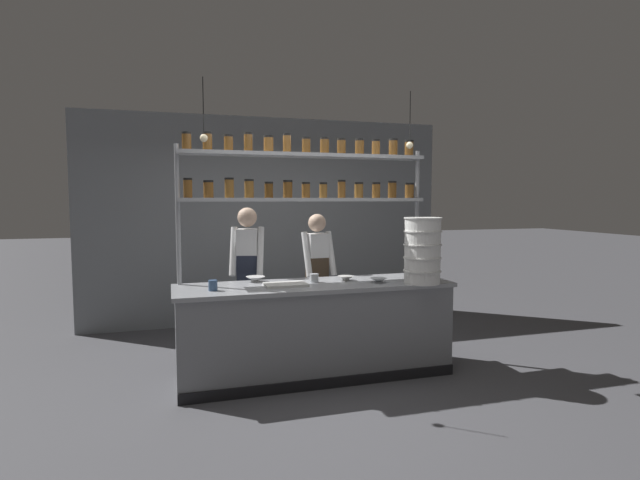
{
  "coord_description": "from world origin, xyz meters",
  "views": [
    {
      "loc": [
        -1.35,
        -4.62,
        1.74
      ],
      "look_at": [
        0.11,
        0.2,
        1.33
      ],
      "focal_mm": 28.0,
      "sensor_mm": 36.0,
      "label": 1
    }
  ],
  "objects_px": {
    "cutting_board": "(286,285)",
    "serving_cup_front": "(314,278)",
    "chef_left": "(248,272)",
    "serving_cup_by_board": "(213,285)",
    "prep_bowl_near_left": "(346,278)",
    "prep_bowl_center_front": "(378,280)",
    "chef_center": "(317,274)",
    "container_stack": "(422,250)",
    "spice_shelf_unit": "(306,181)",
    "prep_bowl_center_back": "(255,279)"
  },
  "relations": [
    {
      "from": "prep_bowl_center_front",
      "to": "prep_bowl_near_left",
      "type": "bearing_deg",
      "value": 140.89
    },
    {
      "from": "chef_left",
      "to": "serving_cup_by_board",
      "type": "relative_size",
      "value": 17.24
    },
    {
      "from": "chef_left",
      "to": "serving_cup_front",
      "type": "relative_size",
      "value": 18.79
    },
    {
      "from": "spice_shelf_unit",
      "to": "prep_bowl_center_front",
      "type": "bearing_deg",
      "value": -36.98
    },
    {
      "from": "cutting_board",
      "to": "container_stack",
      "type": "bearing_deg",
      "value": -10.57
    },
    {
      "from": "container_stack",
      "to": "chef_center",
      "type": "bearing_deg",
      "value": 127.04
    },
    {
      "from": "prep_bowl_center_back",
      "to": "prep_bowl_near_left",
      "type": "bearing_deg",
      "value": -12.44
    },
    {
      "from": "prep_bowl_near_left",
      "to": "prep_bowl_center_front",
      "type": "relative_size",
      "value": 1.0
    },
    {
      "from": "serving_cup_front",
      "to": "chef_left",
      "type": "bearing_deg",
      "value": 130.91
    },
    {
      "from": "chef_center",
      "to": "prep_bowl_center_front",
      "type": "distance_m",
      "value": 0.94
    },
    {
      "from": "serving_cup_front",
      "to": "serving_cup_by_board",
      "type": "height_order",
      "value": "serving_cup_by_board"
    },
    {
      "from": "serving_cup_front",
      "to": "serving_cup_by_board",
      "type": "distance_m",
      "value": 1.02
    },
    {
      "from": "cutting_board",
      "to": "serving_cup_front",
      "type": "bearing_deg",
      "value": 20.96
    },
    {
      "from": "spice_shelf_unit",
      "to": "chef_center",
      "type": "height_order",
      "value": "spice_shelf_unit"
    },
    {
      "from": "spice_shelf_unit",
      "to": "cutting_board",
      "type": "height_order",
      "value": "spice_shelf_unit"
    },
    {
      "from": "container_stack",
      "to": "serving_cup_front",
      "type": "height_order",
      "value": "container_stack"
    },
    {
      "from": "prep_bowl_center_front",
      "to": "spice_shelf_unit",
      "type": "bearing_deg",
      "value": 143.02
    },
    {
      "from": "chef_center",
      "to": "serving_cup_by_board",
      "type": "distance_m",
      "value": 1.48
    },
    {
      "from": "container_stack",
      "to": "serving_cup_front",
      "type": "xyz_separation_m",
      "value": [
        -0.99,
        0.37,
        -0.28
      ]
    },
    {
      "from": "prep_bowl_center_back",
      "to": "serving_cup_front",
      "type": "relative_size",
      "value": 2.17
    },
    {
      "from": "spice_shelf_unit",
      "to": "prep_bowl_center_front",
      "type": "xyz_separation_m",
      "value": [
        0.61,
        -0.46,
        -0.98
      ]
    },
    {
      "from": "chef_center",
      "to": "container_stack",
      "type": "xyz_separation_m",
      "value": [
        0.77,
        -1.02,
        0.35
      ]
    },
    {
      "from": "prep_bowl_center_front",
      "to": "serving_cup_front",
      "type": "relative_size",
      "value": 1.89
    },
    {
      "from": "chef_left",
      "to": "serving_cup_front",
      "type": "xyz_separation_m",
      "value": [
        0.56,
        -0.65,
        0.01
      ]
    },
    {
      "from": "cutting_board",
      "to": "prep_bowl_center_front",
      "type": "distance_m",
      "value": 0.92
    },
    {
      "from": "cutting_board",
      "to": "serving_cup_by_board",
      "type": "distance_m",
      "value": 0.69
    },
    {
      "from": "spice_shelf_unit",
      "to": "chef_left",
      "type": "height_order",
      "value": "spice_shelf_unit"
    },
    {
      "from": "chef_center",
      "to": "cutting_board",
      "type": "xyz_separation_m",
      "value": [
        -0.54,
        -0.77,
        0.03
      ]
    },
    {
      "from": "spice_shelf_unit",
      "to": "prep_bowl_center_back",
      "type": "height_order",
      "value": "spice_shelf_unit"
    },
    {
      "from": "chef_center",
      "to": "container_stack",
      "type": "relative_size",
      "value": 2.44
    },
    {
      "from": "container_stack",
      "to": "prep_bowl_center_front",
      "type": "distance_m",
      "value": 0.52
    },
    {
      "from": "prep_bowl_center_back",
      "to": "serving_cup_by_board",
      "type": "xyz_separation_m",
      "value": [
        -0.45,
        -0.38,
        0.02
      ]
    },
    {
      "from": "container_stack",
      "to": "prep_bowl_center_front",
      "type": "relative_size",
      "value": 3.88
    },
    {
      "from": "prep_bowl_center_front",
      "to": "prep_bowl_center_back",
      "type": "relative_size",
      "value": 0.87
    },
    {
      "from": "prep_bowl_center_back",
      "to": "container_stack",
      "type": "bearing_deg",
      "value": -20.12
    },
    {
      "from": "cutting_board",
      "to": "prep_bowl_center_back",
      "type": "xyz_separation_m",
      "value": [
        -0.24,
        0.32,
        0.01
      ]
    },
    {
      "from": "container_stack",
      "to": "serving_cup_by_board",
      "type": "height_order",
      "value": "container_stack"
    },
    {
      "from": "chef_center",
      "to": "prep_bowl_center_back",
      "type": "height_order",
      "value": "chef_center"
    },
    {
      "from": "prep_bowl_near_left",
      "to": "serving_cup_front",
      "type": "relative_size",
      "value": 1.89
    },
    {
      "from": "prep_bowl_center_front",
      "to": "serving_cup_front",
      "type": "bearing_deg",
      "value": 160.68
    },
    {
      "from": "chef_left",
      "to": "prep_bowl_near_left",
      "type": "height_order",
      "value": "chef_left"
    },
    {
      "from": "prep_bowl_center_front",
      "to": "prep_bowl_center_back",
      "type": "xyz_separation_m",
      "value": [
        -1.15,
        0.41,
        0.0
      ]
    },
    {
      "from": "prep_bowl_near_left",
      "to": "prep_bowl_center_front",
      "type": "xyz_separation_m",
      "value": [
        0.26,
        -0.22,
        -0.0
      ]
    },
    {
      "from": "chef_left",
      "to": "prep_bowl_near_left",
      "type": "xyz_separation_m",
      "value": [
        0.9,
        -0.64,
        -0.01
      ]
    },
    {
      "from": "spice_shelf_unit",
      "to": "prep_bowl_near_left",
      "type": "distance_m",
      "value": 1.07
    },
    {
      "from": "spice_shelf_unit",
      "to": "serving_cup_front",
      "type": "height_order",
      "value": "spice_shelf_unit"
    },
    {
      "from": "serving_cup_front",
      "to": "chef_center",
      "type": "bearing_deg",
      "value": 70.86
    },
    {
      "from": "container_stack",
      "to": "prep_bowl_near_left",
      "type": "relative_size",
      "value": 3.87
    },
    {
      "from": "prep_bowl_center_front",
      "to": "chef_left",
      "type": "bearing_deg",
      "value": 143.55
    },
    {
      "from": "prep_bowl_center_back",
      "to": "cutting_board",
      "type": "bearing_deg",
      "value": -53.77
    }
  ]
}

